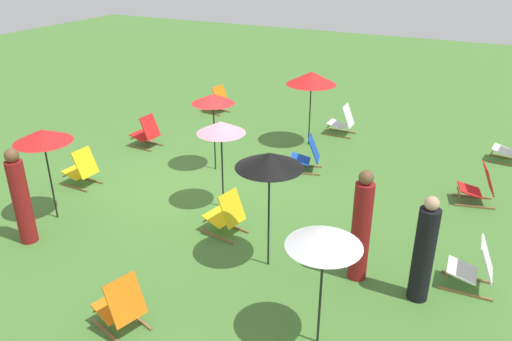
{
  "coord_description": "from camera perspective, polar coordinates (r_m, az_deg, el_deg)",
  "views": [
    {
      "loc": [
        8.36,
        5.37,
        4.8
      ],
      "look_at": [
        0.0,
        1.2,
        0.5
      ],
      "focal_mm": 35.35,
      "sensor_mm": 36.0,
      "label": 1
    }
  ],
  "objects": [
    {
      "name": "person_2",
      "position": [
        7.72,
        11.81,
        -6.43
      ],
      "size": [
        0.39,
        0.39,
        1.82
      ],
      "rotation": [
        0.0,
        0.0,
        5.19
      ],
      "color": "maroon",
      "rests_on": "ground"
    },
    {
      "name": "deckchair_4",
      "position": [
        13.2,
        26.83,
        2.34
      ],
      "size": [
        0.56,
        0.81,
        0.83
      ],
      "rotation": [
        0.0,
        0.0,
        -0.11
      ],
      "color": "olive",
      "rests_on": "ground"
    },
    {
      "name": "umbrella_1",
      "position": [
        6.03,
        7.74,
        -7.41
      ],
      "size": [
        0.94,
        0.94,
        1.76
      ],
      "color": "black",
      "rests_on": "ground"
    },
    {
      "name": "person_0",
      "position": [
        7.56,
        18.47,
        -8.76
      ],
      "size": [
        0.33,
        0.33,
        1.67
      ],
      "rotation": [
        0.0,
        0.0,
        0.1
      ],
      "color": "black",
      "rests_on": "ground"
    },
    {
      "name": "deckchair_1",
      "position": [
        13.7,
        9.76,
        5.48
      ],
      "size": [
        0.48,
        0.76,
        0.83
      ],
      "rotation": [
        0.0,
        0.0,
        0.0
      ],
      "color": "olive",
      "rests_on": "ground"
    },
    {
      "name": "deckchair_8",
      "position": [
        8.94,
        -3.42,
        -5.04
      ],
      "size": [
        0.61,
        0.84,
        0.83
      ],
      "rotation": [
        0.0,
        0.0,
        -0.19
      ],
      "color": "olive",
      "rests_on": "ground"
    },
    {
      "name": "umbrella_0",
      "position": [
        11.02,
        -4.89,
        8.07
      ],
      "size": [
        0.94,
        0.94,
        1.77
      ],
      "color": "black",
      "rests_on": "ground"
    },
    {
      "name": "ground_plane",
      "position": [
        11.03,
        -5.59,
        -1.2
      ],
      "size": [
        40.0,
        40.0,
        0.0
      ],
      "primitive_type": "plane",
      "color": "#477A33"
    },
    {
      "name": "deckchair_11",
      "position": [
        7.15,
        -15.06,
        -14.58
      ],
      "size": [
        0.67,
        0.86,
        0.83
      ],
      "rotation": [
        0.0,
        0.0,
        -0.28
      ],
      "color": "olive",
      "rests_on": "ground"
    },
    {
      "name": "deckchair_10",
      "position": [
        8.27,
        23.45,
        -10.0
      ],
      "size": [
        0.51,
        0.78,
        0.83
      ],
      "rotation": [
        0.0,
        0.0,
        0.04
      ],
      "color": "olive",
      "rests_on": "ground"
    },
    {
      "name": "deckchair_0",
      "position": [
        11.39,
        5.81,
        1.7
      ],
      "size": [
        0.66,
        0.86,
        0.83
      ],
      "rotation": [
        0.0,
        0.0,
        0.26
      ],
      "color": "olive",
      "rests_on": "ground"
    },
    {
      "name": "person_1",
      "position": [
        9.36,
        -25.06,
        -2.87
      ],
      "size": [
        0.41,
        0.41,
        1.73
      ],
      "rotation": [
        0.0,
        0.0,
        5.49
      ],
      "color": "maroon",
      "rests_on": "ground"
    },
    {
      "name": "deckchair_6",
      "position": [
        10.86,
        23.91,
        -1.63
      ],
      "size": [
        0.64,
        0.85,
        0.83
      ],
      "rotation": [
        0.0,
        0.0,
        0.23
      ],
      "color": "olive",
      "rests_on": "ground"
    },
    {
      "name": "umbrella_4",
      "position": [
        7.41,
        1.52,
        1.13
      ],
      "size": [
        1.03,
        1.03,
        1.96
      ],
      "color": "black",
      "rests_on": "ground"
    },
    {
      "name": "deckchair_9",
      "position": [
        11.28,
        -19.14,
        0.14
      ],
      "size": [
        0.5,
        0.78,
        0.83
      ],
      "rotation": [
        0.0,
        0.0,
        -0.03
      ],
      "color": "olive",
      "rests_on": "ground"
    },
    {
      "name": "umbrella_2",
      "position": [
        12.5,
        6.3,
        10.36
      ],
      "size": [
        1.23,
        1.23,
        1.89
      ],
      "color": "black",
      "rests_on": "ground"
    },
    {
      "name": "deckchair_3",
      "position": [
        12.99,
        -12.31,
        4.18
      ],
      "size": [
        0.52,
        0.79,
        0.83
      ],
      "rotation": [
        0.0,
        0.0,
        -0.06
      ],
      "color": "olive",
      "rests_on": "ground"
    },
    {
      "name": "umbrella_3",
      "position": [
        9.65,
        -23.03,
        3.61
      ],
      "size": [
        1.03,
        1.03,
        1.77
      ],
      "color": "black",
      "rests_on": "ground"
    },
    {
      "name": "deckchair_5",
      "position": [
        15.39,
        -4.43,
        7.9
      ],
      "size": [
        0.64,
        0.85,
        0.83
      ],
      "rotation": [
        0.0,
        0.0,
        -0.24
      ],
      "color": "olive",
      "rests_on": "ground"
    },
    {
      "name": "umbrella_5",
      "position": [
        9.29,
        -3.98,
        4.86
      ],
      "size": [
        0.92,
        0.92,
        1.77
      ],
      "color": "black",
      "rests_on": "ground"
    }
  ]
}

